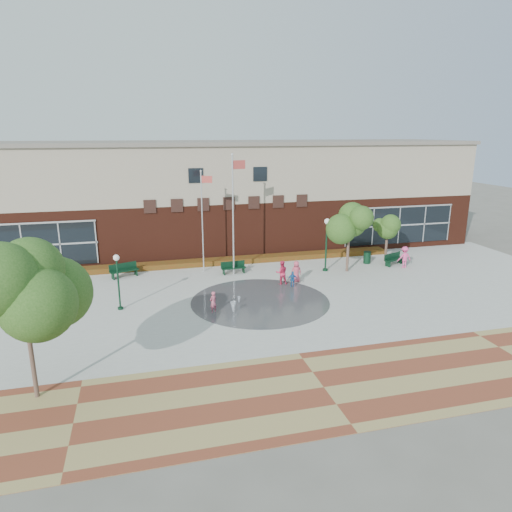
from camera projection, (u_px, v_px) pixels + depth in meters
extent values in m
plane|color=#666056|center=(274.00, 320.00, 24.93)|extent=(120.00, 120.00, 0.00)
cube|color=#A8A8A0|center=(256.00, 296.00, 28.66)|extent=(46.00, 18.00, 0.01)
cube|color=brown|center=(324.00, 388.00, 18.39)|extent=(46.00, 6.00, 0.01)
cylinder|color=#383A3D|center=(260.00, 301.00, 27.73)|extent=(8.40, 8.40, 0.01)
cube|color=#4C1E13|center=(218.00, 221.00, 40.68)|extent=(44.00, 10.00, 4.50)
cube|color=gray|center=(217.00, 170.00, 39.50)|extent=(44.00, 10.00, 4.50)
cube|color=slate|center=(217.00, 143.00, 38.89)|extent=(44.40, 10.40, 0.30)
cube|color=black|center=(23.00, 246.00, 32.43)|extent=(10.00, 0.12, 3.19)
cube|color=black|center=(399.00, 225.00, 39.63)|extent=(10.00, 0.12, 3.19)
cube|color=black|center=(196.00, 176.00, 34.20)|extent=(1.10, 0.10, 1.10)
cube|color=black|center=(260.00, 174.00, 35.39)|extent=(1.10, 0.10, 1.10)
cube|color=maroon|center=(232.00, 263.00, 35.76)|extent=(26.00, 1.20, 0.40)
cylinder|color=silver|center=(202.00, 223.00, 32.75)|extent=(0.09, 0.09, 7.28)
sphere|color=silver|center=(201.00, 171.00, 31.78)|extent=(0.14, 0.14, 0.14)
cube|color=#B93F38|center=(207.00, 179.00, 31.88)|extent=(0.75, 0.30, 0.49)
cylinder|color=silver|center=(233.00, 217.00, 31.90)|extent=(0.11, 0.11, 8.44)
sphere|color=silver|center=(232.00, 154.00, 30.77)|extent=(0.17, 0.17, 0.17)
cube|color=#B93F38|center=(239.00, 165.00, 31.17)|extent=(0.95, 0.25, 0.60)
cylinder|color=black|center=(119.00, 285.00, 26.07)|extent=(0.10, 0.10, 2.97)
cylinder|color=black|center=(121.00, 308.00, 26.45)|extent=(0.31, 0.31, 0.14)
sphere|color=silver|center=(116.00, 258.00, 25.64)|extent=(0.35, 0.35, 0.35)
cylinder|color=black|center=(326.00, 248.00, 33.32)|extent=(0.13, 0.13, 3.54)
cylinder|color=black|center=(325.00, 270.00, 33.77)|extent=(0.38, 0.38, 0.17)
sphere|color=silver|center=(327.00, 221.00, 32.81)|extent=(0.42, 0.42, 0.42)
cube|color=black|center=(124.00, 271.00, 32.15)|extent=(2.06, 1.22, 0.07)
cube|color=black|center=(123.00, 266.00, 32.28)|extent=(1.88, 0.75, 0.50)
cube|color=black|center=(234.00, 268.00, 32.98)|extent=(1.81, 0.61, 0.06)
cube|color=black|center=(233.00, 264.00, 33.12)|extent=(1.78, 0.16, 0.45)
cube|color=black|center=(394.00, 259.00, 35.10)|extent=(1.91, 1.17, 0.06)
cube|color=black|center=(392.00, 256.00, 35.22)|extent=(1.74, 0.74, 0.46)
cylinder|color=black|center=(367.00, 258.00, 35.58)|extent=(0.55, 0.55, 0.92)
cylinder|color=black|center=(367.00, 252.00, 35.45)|extent=(0.59, 0.59, 0.06)
cylinder|color=#4C372D|center=(31.00, 353.00, 17.25)|extent=(0.17, 0.17, 3.78)
cylinder|color=#4C372D|center=(348.00, 252.00, 33.30)|extent=(0.20, 0.20, 2.94)
cylinder|color=#4C372D|center=(386.00, 248.00, 36.00)|extent=(0.20, 0.20, 2.26)
cone|color=white|center=(233.00, 313.00, 25.91)|extent=(0.34, 0.34, 0.66)
cone|color=white|center=(239.00, 304.00, 27.34)|extent=(0.19, 0.19, 0.42)
imported|color=#C6546C|center=(213.00, 302.00, 25.82)|extent=(0.56, 0.52, 1.28)
imported|color=#D32950|center=(282.00, 273.00, 30.61)|extent=(0.87, 0.72, 1.65)
imported|color=#CA475F|center=(296.00, 272.00, 31.12)|extent=(0.77, 0.55, 1.48)
imported|color=#1F60A7|center=(293.00, 279.00, 30.10)|extent=(0.69, 0.42, 1.10)
imported|color=#EE468C|center=(404.00, 257.00, 34.37)|extent=(1.07, 0.62, 1.65)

